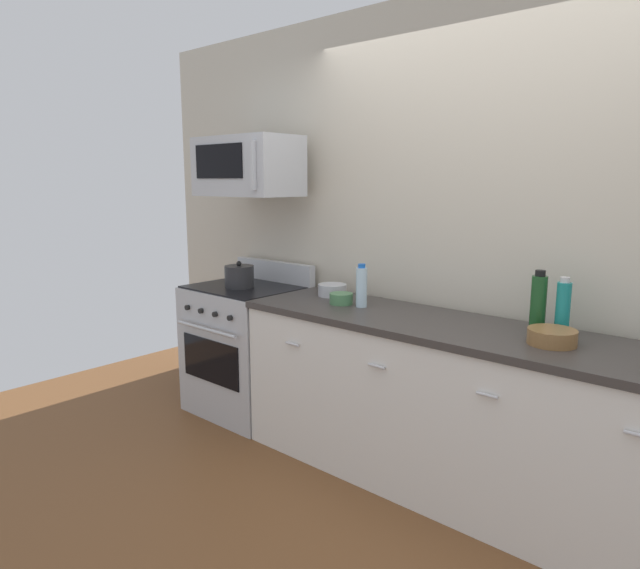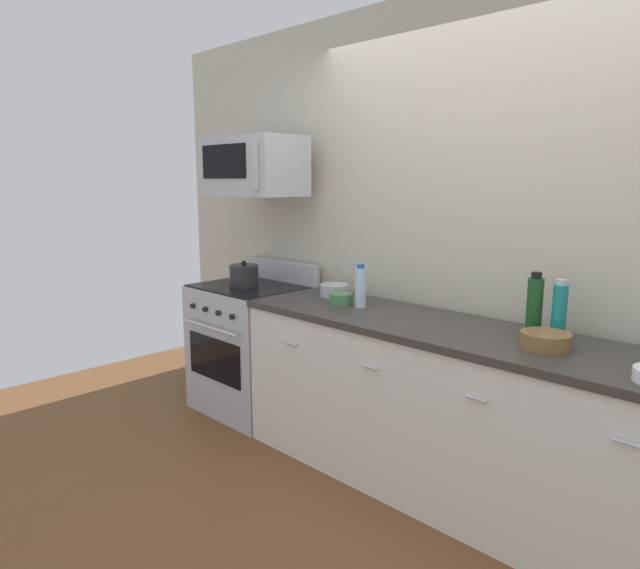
# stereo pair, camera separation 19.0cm
# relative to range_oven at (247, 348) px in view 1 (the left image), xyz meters

# --- Properties ---
(ground_plane) EXTENTS (6.83, 6.83, 0.00)m
(ground_plane) POSITION_rel_range_oven_xyz_m (1.67, -0.00, -0.47)
(ground_plane) COLOR brown
(back_wall) EXTENTS (5.69, 0.10, 2.70)m
(back_wall) POSITION_rel_range_oven_xyz_m (1.67, 0.41, 0.88)
(back_wall) COLOR beige
(back_wall) RESTS_ON ground_plane
(counter_unit) EXTENTS (2.60, 0.66, 0.92)m
(counter_unit) POSITION_rel_range_oven_xyz_m (1.67, -0.00, -0.01)
(counter_unit) COLOR silver
(counter_unit) RESTS_ON ground_plane
(range_oven) EXTENTS (0.76, 0.69, 1.07)m
(range_oven) POSITION_rel_range_oven_xyz_m (0.00, 0.00, 0.00)
(range_oven) COLOR #B7BABF
(range_oven) RESTS_ON ground_plane
(microwave) EXTENTS (0.74, 0.44, 0.40)m
(microwave) POSITION_rel_range_oven_xyz_m (0.00, 0.04, 1.28)
(microwave) COLOR #B7BABF
(bottle_water_clear) EXTENTS (0.07, 0.07, 0.26)m
(bottle_water_clear) POSITION_rel_range_oven_xyz_m (1.01, 0.02, 0.57)
(bottle_water_clear) COLOR silver
(bottle_water_clear) RESTS_ON countertop_slab
(bottle_wine_green) EXTENTS (0.07, 0.07, 0.31)m
(bottle_wine_green) POSITION_rel_range_oven_xyz_m (2.00, 0.13, 0.60)
(bottle_wine_green) COLOR #19471E
(bottle_wine_green) RESTS_ON countertop_slab
(bottle_sparkling_teal) EXTENTS (0.07, 0.07, 0.29)m
(bottle_sparkling_teal) POSITION_rel_range_oven_xyz_m (2.12, 0.15, 0.59)
(bottle_sparkling_teal) COLOR #197F7A
(bottle_sparkling_teal) RESTS_ON countertop_slab
(bowl_steel_prep) EXTENTS (0.18, 0.18, 0.08)m
(bowl_steel_prep) POSITION_rel_range_oven_xyz_m (0.67, 0.16, 0.49)
(bowl_steel_prep) COLOR #B2B5BA
(bowl_steel_prep) RESTS_ON countertop_slab
(bowl_green_glaze) EXTENTS (0.14, 0.14, 0.07)m
(bowl_green_glaze) POSITION_rel_range_oven_xyz_m (0.87, 0.00, 0.49)
(bowl_green_glaze) COLOR #477A4C
(bowl_green_glaze) RESTS_ON countertop_slab
(bowl_wooden_salad) EXTENTS (0.22, 0.22, 0.07)m
(bowl_wooden_salad) POSITION_rel_range_oven_xyz_m (2.13, -0.03, 0.49)
(bowl_wooden_salad) COLOR brown
(bowl_wooden_salad) RESTS_ON countertop_slab
(stockpot) EXTENTS (0.20, 0.20, 0.18)m
(stockpot) POSITION_rel_range_oven_xyz_m (0.00, -0.05, 0.53)
(stockpot) COLOR #262628
(stockpot) RESTS_ON range_oven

